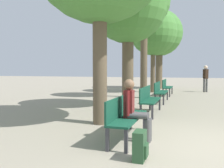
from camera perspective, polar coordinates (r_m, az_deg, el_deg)
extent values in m
plane|color=gray|center=(5.19, 20.82, -13.18)|extent=(80.00, 80.00, 0.00)
cube|color=#144733|center=(5.25, 3.83, -7.73)|extent=(0.43, 1.85, 0.04)
cube|color=#144733|center=(5.26, 1.75, -5.17)|extent=(0.04, 1.85, 0.42)
cube|color=#38383D|center=(4.43, 3.25, -12.93)|extent=(0.06, 0.06, 0.43)
cube|color=#38383D|center=(6.11, 7.39, -8.41)|extent=(0.06, 0.06, 0.43)
cube|color=#38383D|center=(4.53, -1.07, -12.58)|extent=(0.06, 0.06, 0.43)
cube|color=#38383D|center=(6.18, 4.22, -8.26)|extent=(0.06, 0.06, 0.43)
cube|color=#144733|center=(8.23, 8.93, -3.72)|extent=(0.43, 1.85, 0.04)
cube|color=#144733|center=(8.24, 7.59, -2.10)|extent=(0.04, 1.85, 0.42)
cube|color=#38383D|center=(7.38, 9.20, -6.38)|extent=(0.06, 0.06, 0.43)
cube|color=#38383D|center=(9.10, 10.83, -4.54)|extent=(0.06, 0.06, 0.43)
cube|color=#38383D|center=(7.43, 6.57, -6.28)|extent=(0.06, 0.06, 0.43)
cube|color=#38383D|center=(9.15, 8.68, -4.48)|extent=(0.06, 0.06, 0.43)
cube|color=#144733|center=(11.26, 11.29, -1.84)|extent=(0.43, 1.85, 0.04)
cube|color=#144733|center=(11.26, 10.30, -0.65)|extent=(0.04, 1.85, 0.42)
cube|color=#38383D|center=(10.39, 11.68, -3.57)|extent=(0.06, 0.06, 0.43)
cube|color=#38383D|center=(12.14, 12.54, -2.59)|extent=(0.06, 0.06, 0.43)
cube|color=#38383D|center=(10.43, 9.80, -3.52)|extent=(0.06, 0.06, 0.43)
cube|color=#38383D|center=(12.17, 10.92, -2.55)|extent=(0.06, 0.06, 0.43)
cube|color=#144733|center=(14.30, 12.64, -0.75)|extent=(0.43, 1.85, 0.04)
cube|color=#144733|center=(14.31, 11.86, 0.18)|extent=(0.04, 1.85, 0.42)
cube|color=#38383D|center=(13.43, 13.03, -2.02)|extent=(0.06, 0.06, 0.43)
cube|color=#38383D|center=(15.18, 13.56, -1.41)|extent=(0.06, 0.06, 0.43)
cube|color=#38383D|center=(13.46, 11.57, -1.99)|extent=(0.06, 0.06, 0.43)
cube|color=#38383D|center=(15.21, 12.27, -1.39)|extent=(0.06, 0.06, 0.43)
cylinder|color=brown|center=(6.63, -2.79, 5.89)|extent=(0.38, 0.38, 3.50)
cylinder|color=brown|center=(9.54, 3.62, 3.94)|extent=(0.43, 0.43, 3.11)
sphere|color=#478438|center=(9.85, 3.67, 17.84)|extent=(2.95, 2.95, 2.95)
cylinder|color=brown|center=(12.86, 7.29, 6.09)|extent=(0.35, 0.35, 4.14)
sphere|color=#478438|center=(13.29, 7.38, 18.19)|extent=(2.61, 2.61, 2.61)
cylinder|color=brown|center=(15.99, 9.32, 3.48)|extent=(0.29, 0.29, 2.99)
sphere|color=#478438|center=(16.16, 9.40, 11.69)|extent=(2.95, 2.95, 2.95)
cylinder|color=brown|center=(19.13, 10.69, 3.79)|extent=(0.51, 0.51, 3.23)
sphere|color=#478438|center=(19.32, 10.77, 11.40)|extent=(3.43, 3.43, 3.43)
cylinder|color=#4C4C4C|center=(5.05, 5.92, -7.28)|extent=(0.40, 0.12, 0.12)
cylinder|color=#4C4C4C|center=(5.08, 8.16, -10.61)|extent=(0.12, 0.12, 0.47)
cylinder|color=#4C4C4C|center=(5.19, 6.24, -7.00)|extent=(0.40, 0.12, 0.12)
cylinder|color=#4C4C4C|center=(5.22, 8.43, -10.24)|extent=(0.12, 0.12, 0.47)
cube|color=maroon|center=(5.13, 3.89, -4.55)|extent=(0.18, 0.22, 0.57)
cylinder|color=maroon|center=(5.01, 3.57, -4.41)|extent=(0.08, 0.08, 0.51)
cylinder|color=maroon|center=(5.24, 4.20, -4.06)|extent=(0.08, 0.08, 0.51)
sphere|color=brown|center=(5.09, 3.91, -0.09)|extent=(0.22, 0.22, 0.22)
cube|color=#284C2D|center=(4.13, 6.35, -13.82)|extent=(0.18, 0.34, 0.48)
cube|color=#284C2D|center=(4.14, 7.85, -14.85)|extent=(0.04, 0.24, 0.21)
cylinder|color=#4C4C4C|center=(16.99, 20.30, -0.30)|extent=(0.13, 0.13, 0.86)
cylinder|color=#4C4C4C|center=(17.00, 20.82, -0.31)|extent=(0.13, 0.13, 0.86)
cube|color=black|center=(16.97, 20.61, 2.17)|extent=(0.29, 0.30, 0.61)
cylinder|color=black|center=(16.96, 20.18, 2.23)|extent=(0.09, 0.09, 0.58)
cylinder|color=black|center=(16.97, 21.05, 2.22)|extent=(0.09, 0.09, 0.58)
sphere|color=beige|center=(16.97, 20.64, 3.62)|extent=(0.23, 0.23, 0.23)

